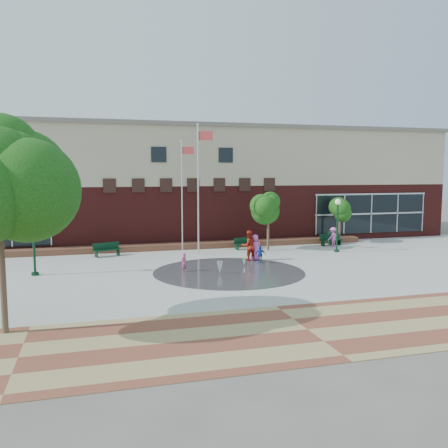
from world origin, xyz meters
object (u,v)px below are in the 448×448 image
object	(u,v)px
flagpole_right	(199,182)
child_splash	(184,262)
flagpole_left	(183,190)
bench_left	(107,252)
trash_can	(332,237)

from	to	relation	value
flagpole_right	child_splash	size ratio (longest dim) A/B	7.98
flagpole_left	flagpole_right	world-z (taller)	flagpole_right
flagpole_right	bench_left	size ratio (longest dim) A/B	4.68
bench_left	child_splash	bearing A→B (deg)	-77.68
trash_can	flagpole_left	bearing A→B (deg)	178.05
flagpole_left	flagpole_right	distance (m)	2.11
flagpole_left	trash_can	xyz separation A→B (m)	(11.54, -0.39, -3.71)
flagpole_right	bench_left	distance (m)	7.63
flagpole_left	trash_can	distance (m)	12.13
child_splash	bench_left	bearing A→B (deg)	-94.28
flagpole_right	bench_left	world-z (taller)	flagpole_right
flagpole_left	flagpole_right	xyz separation A→B (m)	(0.76, -1.88, 0.59)
trash_can	bench_left	bearing A→B (deg)	-177.61
flagpole_left	bench_left	size ratio (longest dim) A/B	4.13
flagpole_right	trash_can	world-z (taller)	flagpole_right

